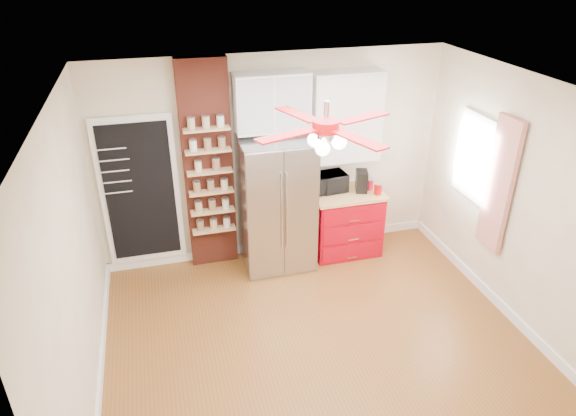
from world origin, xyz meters
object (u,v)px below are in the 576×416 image
object	(u,v)px
fridge	(277,204)
coffee_maker	(362,181)
pantry_jar_oats	(198,166)
canister_left	(378,189)
ceiling_fan	(326,127)
red_cabinet	(345,222)
toaster_oven	(329,182)

from	to	relation	value
fridge	coffee_maker	distance (m)	1.18
pantry_jar_oats	fridge	bearing A→B (deg)	-9.21
fridge	canister_left	size ratio (longest dim) A/B	11.94
pantry_jar_oats	ceiling_fan	bearing A→B (deg)	-61.15
coffee_maker	pantry_jar_oats	size ratio (longest dim) A/B	2.16
coffee_maker	pantry_jar_oats	world-z (taller)	pantry_jar_oats
fridge	ceiling_fan	bearing A→B (deg)	-88.24
red_cabinet	ceiling_fan	size ratio (longest dim) A/B	0.67
ceiling_fan	coffee_maker	xyz separation A→B (m)	(1.12, 1.68, -1.38)
coffee_maker	canister_left	bearing A→B (deg)	-25.20
fridge	pantry_jar_oats	bearing A→B (deg)	170.79
toaster_oven	canister_left	world-z (taller)	toaster_oven
fridge	toaster_oven	bearing A→B (deg)	11.68
ceiling_fan	pantry_jar_oats	xyz separation A→B (m)	(-0.98, 1.78, -0.99)
red_cabinet	toaster_oven	size ratio (longest dim) A/B	2.11
toaster_oven	canister_left	xyz separation A→B (m)	(0.59, -0.26, -0.05)
toaster_oven	pantry_jar_oats	distance (m)	1.73
fridge	toaster_oven	xyz separation A→B (m)	(0.75, 0.16, 0.15)
ceiling_fan	canister_left	distance (m)	2.47
red_cabinet	pantry_jar_oats	size ratio (longest dim) A/B	7.15
canister_left	pantry_jar_oats	size ratio (longest dim) A/B	1.12
fridge	red_cabinet	world-z (taller)	fridge
coffee_maker	ceiling_fan	bearing A→B (deg)	-107.14
fridge	red_cabinet	size ratio (longest dim) A/B	1.86
ceiling_fan	canister_left	bearing A→B (deg)	49.71
coffee_maker	pantry_jar_oats	bearing A→B (deg)	-166.33
toaster_oven	coffee_maker	size ratio (longest dim) A/B	1.57
canister_left	toaster_oven	bearing A→B (deg)	155.83
fridge	red_cabinet	bearing A→B (deg)	2.95
red_cabinet	canister_left	xyz separation A→B (m)	(0.37, -0.16, 0.52)
toaster_oven	canister_left	size ratio (longest dim) A/B	3.04
red_cabinet	coffee_maker	size ratio (longest dim) A/B	3.31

